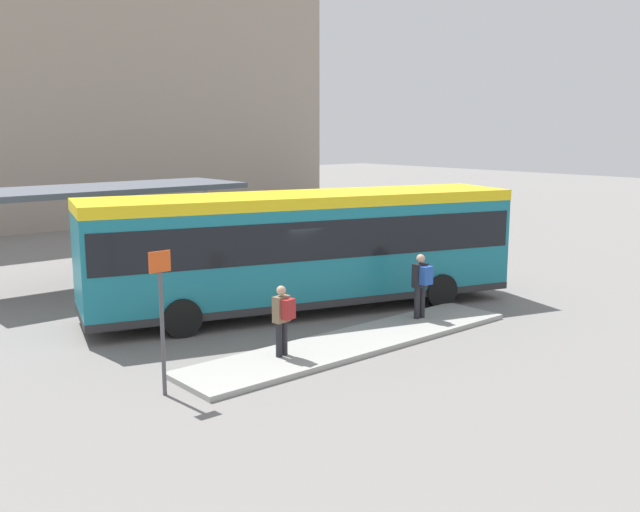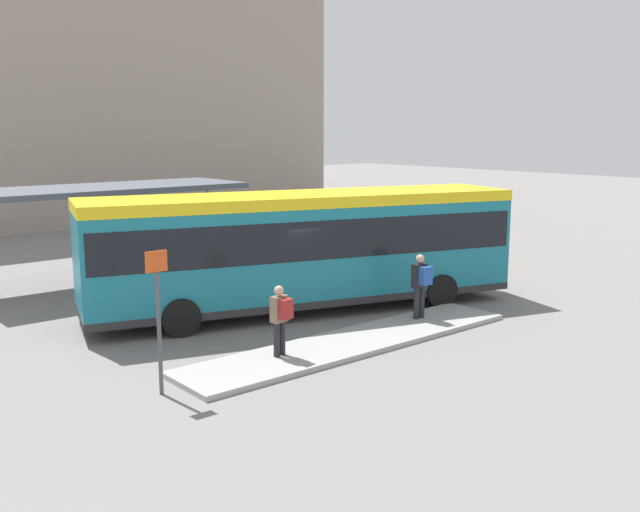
% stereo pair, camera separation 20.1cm
% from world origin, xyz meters
% --- Properties ---
extents(ground_plane, '(120.00, 120.00, 0.00)m').
position_xyz_m(ground_plane, '(0.00, 0.00, 0.00)').
color(ground_plane, slate).
extents(curb_island, '(9.14, 1.80, 0.12)m').
position_xyz_m(curb_island, '(-1.12, -3.28, 0.06)').
color(curb_island, '#9E9E99').
rests_on(curb_island, ground_plane).
extents(city_bus, '(12.21, 5.97, 3.28)m').
position_xyz_m(city_bus, '(0.01, -0.00, 1.91)').
color(city_bus, '#197284').
rests_on(city_bus, ground_plane).
extents(pedestrian_waiting, '(0.42, 0.44, 1.70)m').
position_xyz_m(pedestrian_waiting, '(1.50, -3.00, 1.10)').
color(pedestrian_waiting, '#232328').
rests_on(pedestrian_waiting, curb_island).
extents(pedestrian_companion, '(0.42, 0.45, 1.57)m').
position_xyz_m(pedestrian_companion, '(-3.17, -3.15, 1.02)').
color(pedestrian_companion, '#232328').
rests_on(pedestrian_companion, curb_island).
extents(bicycle_black, '(0.48, 1.58, 0.68)m').
position_xyz_m(bicycle_black, '(9.99, 1.91, 0.34)').
color(bicycle_black, black).
rests_on(bicycle_black, ground_plane).
extents(bicycle_blue, '(0.48, 1.75, 0.76)m').
position_xyz_m(bicycle_blue, '(9.73, 2.67, 0.38)').
color(bicycle_blue, black).
rests_on(bicycle_blue, ground_plane).
extents(bicycle_yellow, '(0.48, 1.68, 0.72)m').
position_xyz_m(bicycle_yellow, '(9.86, 3.43, 0.36)').
color(bicycle_yellow, black).
rests_on(bicycle_yellow, ground_plane).
extents(station_shelter, '(8.82, 3.32, 3.20)m').
position_xyz_m(station_shelter, '(-2.64, 6.84, 3.06)').
color(station_shelter, '#4C515B').
rests_on(station_shelter, ground_plane).
extents(potted_planter_near_shelter, '(1.01, 1.01, 1.43)m').
position_xyz_m(potted_planter_near_shelter, '(-2.73, 4.23, 0.73)').
color(potted_planter_near_shelter, slate).
rests_on(potted_planter_near_shelter, ground_plane).
extents(platform_sign, '(0.44, 0.08, 2.80)m').
position_xyz_m(platform_sign, '(-6.11, -3.25, 1.56)').
color(platform_sign, '#4C4C51').
rests_on(platform_sign, ground_plane).
extents(station_building, '(24.46, 13.95, 14.19)m').
position_xyz_m(station_building, '(5.39, 26.86, 7.09)').
color(station_building, gray).
rests_on(station_building, ground_plane).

